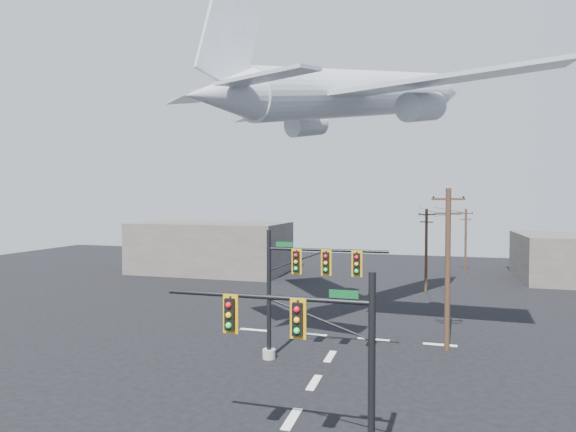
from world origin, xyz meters
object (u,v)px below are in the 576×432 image
(airliner, at_px, (360,95))
(utility_pole_a, at_px, (448,266))
(signal_mast_far, at_px, (297,288))
(utility_pole_c, at_px, (466,240))
(utility_pole_b, at_px, (426,249))
(signal_mast_near, at_px, (323,367))

(airliner, bearing_deg, utility_pole_a, -82.59)
(signal_mast_far, xyz_separation_m, utility_pole_c, (11.17, 35.14, -0.01))
(utility_pole_b, bearing_deg, utility_pole_c, 91.87)
(utility_pole_b, xyz_separation_m, airliner, (-4.27, -15.62, 11.51))
(signal_mast_far, relative_size, airliner, 0.29)
(signal_mast_near, bearing_deg, utility_pole_a, 73.95)
(utility_pole_b, bearing_deg, utility_pole_a, -65.13)
(utility_pole_c, bearing_deg, signal_mast_far, -110.40)
(airliner, bearing_deg, signal_mast_far, -170.24)
(signal_mast_near, relative_size, utility_pole_c, 0.93)
(signal_mast_far, height_order, utility_pole_b, utility_pole_b)
(utility_pole_a, bearing_deg, airliner, 147.90)
(utility_pole_a, bearing_deg, utility_pole_c, 74.31)
(signal_mast_far, xyz_separation_m, utility_pole_a, (7.92, 4.38, 0.92))
(utility_pole_c, relative_size, airliner, 0.31)
(utility_pole_a, bearing_deg, utility_pole_b, 84.23)
(signal_mast_near, xyz_separation_m, utility_pole_a, (4.29, 14.89, 1.35))
(utility_pole_c, bearing_deg, airliner, -109.81)
(utility_pole_c, height_order, airliner, airliner)
(utility_pole_a, bearing_deg, signal_mast_near, -115.70)
(signal_mast_near, xyz_separation_m, utility_pole_b, (3.07, 32.78, 0.54))
(airliner, bearing_deg, utility_pole_c, 12.81)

